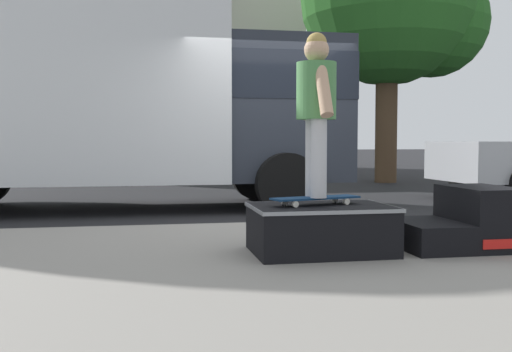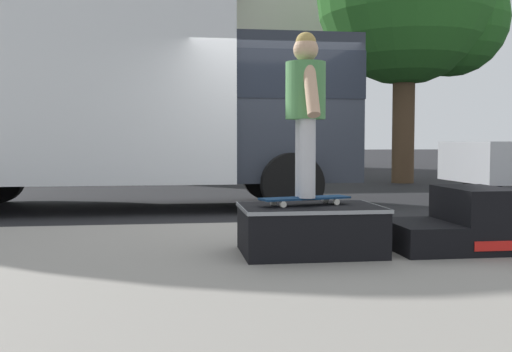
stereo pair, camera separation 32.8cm
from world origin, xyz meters
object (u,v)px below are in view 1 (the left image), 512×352
Objects in this scene: kicker_ramp at (465,223)px; street_tree_main at (397,4)px; box_truck at (123,100)px; skater_kid at (316,101)px; skateboard at (316,198)px; skate_box at (321,227)px.

street_tree_main reaches higher than kicker_ramp.
skater_kid is at bearing -69.52° from box_truck.
box_truck reaches higher than skateboard.
skater_kid is 11.33m from street_tree_main.
skate_box is 1.06m from skater_kid.
kicker_ramp is 1.72m from skater_kid.
skater_kid is (-1.36, 0.03, 1.05)m from kicker_ramp.
skateboard is at bearing -117.40° from street_tree_main.
skater_kid reaches higher than skateboard.
street_tree_main is (6.74, 5.01, 2.89)m from box_truck.
kicker_ramp is at bearing -0.02° from skate_box.
skate_box is 1.44× the size of skateboard.
skateboard is at bearing 139.16° from skate_box.
kicker_ramp is at bearing -1.31° from skater_kid.
kicker_ramp is 11.19m from street_tree_main.
skateboard is 0.12× the size of street_tree_main.
skater_kid is 4.96m from box_truck.
skater_kid reaches higher than kicker_ramp.
skate_box is 0.17× the size of street_tree_main.
skate_box is 1.32m from kicker_ramp.
skateboard is 5.08m from box_truck.
street_tree_main is at bearing 69.37° from kicker_ramp.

